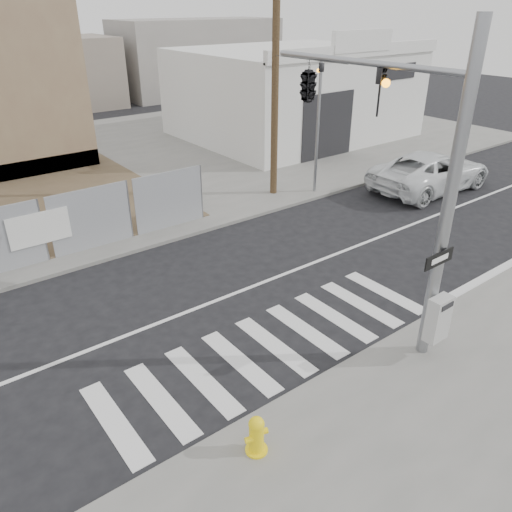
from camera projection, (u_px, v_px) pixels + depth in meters
ground at (216, 301)px, 13.57m from camera, size 100.00×100.00×0.00m
sidewalk_far at (52, 173)px, 23.44m from camera, size 50.00×20.00×0.12m
signal_pole at (350, 124)px, 11.30m from camera, size 0.96×5.87×7.00m
far_signal_pole at (319, 110)px, 19.57m from camera, size 0.16×0.20×5.60m
concrete_wall_right at (26, 102)px, 21.72m from camera, size 5.50×1.30×8.00m
auto_shop at (293, 92)px, 29.17m from camera, size 12.00×10.20×5.95m
utility_pole_right at (275, 63)px, 18.61m from camera, size 1.60×0.28×10.00m
fire_hydrant at (256, 435)px, 8.73m from camera, size 0.51×0.51×0.77m
suv at (431, 171)px, 21.27m from camera, size 5.91×2.81×1.63m
traffic_cone_d at (67, 238)px, 15.99m from camera, size 0.41×0.41×0.79m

